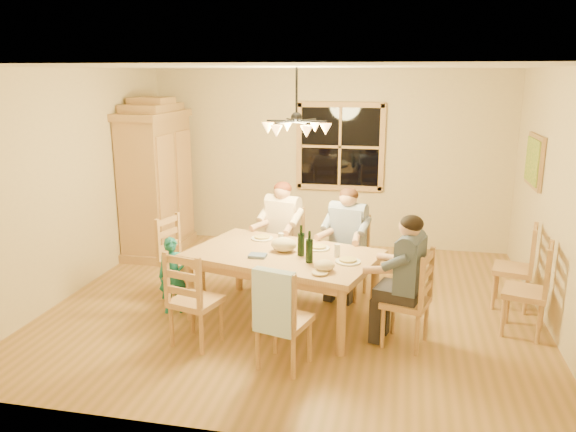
% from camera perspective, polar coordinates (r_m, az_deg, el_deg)
% --- Properties ---
extents(floor, '(5.50, 5.50, 0.00)m').
position_cam_1_polar(floor, '(6.68, 0.80, -8.91)').
color(floor, olive).
rests_on(floor, ground).
extents(ceiling, '(5.50, 5.00, 0.02)m').
position_cam_1_polar(ceiling, '(6.14, 0.89, 14.91)').
color(ceiling, white).
rests_on(ceiling, wall_back).
extents(wall_back, '(5.50, 0.02, 2.70)m').
position_cam_1_polar(wall_back, '(8.70, 3.99, 5.79)').
color(wall_back, beige).
rests_on(wall_back, floor).
extents(wall_left, '(0.02, 5.00, 2.70)m').
position_cam_1_polar(wall_left, '(7.30, -20.89, 3.23)').
color(wall_left, beige).
rests_on(wall_left, floor).
extents(wall_right, '(0.02, 5.00, 2.70)m').
position_cam_1_polar(wall_right, '(6.37, 25.94, 1.20)').
color(wall_right, beige).
rests_on(wall_right, floor).
extents(window, '(1.30, 0.06, 1.30)m').
position_cam_1_polar(window, '(8.62, 5.31, 7.02)').
color(window, black).
rests_on(window, wall_back).
extents(painting, '(0.06, 0.78, 0.64)m').
position_cam_1_polar(painting, '(7.47, 23.73, 5.13)').
color(painting, '#9C7944').
rests_on(painting, wall_right).
extents(chandelier, '(0.77, 0.68, 0.71)m').
position_cam_1_polar(chandelier, '(6.17, 0.86, 9.12)').
color(chandelier, black).
rests_on(chandelier, ceiling).
extents(armoire, '(0.66, 1.40, 2.30)m').
position_cam_1_polar(armoire, '(8.58, -13.17, 3.33)').
color(armoire, '#9C7944').
rests_on(armoire, floor).
extents(dining_table, '(2.21, 1.67, 0.76)m').
position_cam_1_polar(dining_table, '(6.09, -0.51, -4.60)').
color(dining_table, '#A87A4B').
rests_on(dining_table, floor).
extents(chair_far_left, '(0.53, 0.52, 0.99)m').
position_cam_1_polar(chair_far_left, '(7.20, -0.57, -4.60)').
color(chair_far_left, '#A68149').
rests_on(chair_far_left, floor).
extents(chair_far_right, '(0.53, 0.52, 0.99)m').
position_cam_1_polar(chair_far_right, '(6.86, 5.95, -5.65)').
color(chair_far_right, '#A68149').
rests_on(chair_far_right, floor).
extents(chair_near_left, '(0.53, 0.52, 0.99)m').
position_cam_1_polar(chair_near_left, '(5.73, -9.30, -9.91)').
color(chair_near_left, '#A68149').
rests_on(chair_near_left, floor).
extents(chair_near_right, '(0.53, 0.52, 0.99)m').
position_cam_1_polar(chair_near_right, '(5.25, -0.41, -12.04)').
color(chair_near_right, '#A68149').
rests_on(chair_near_right, floor).
extents(chair_end_left, '(0.52, 0.53, 0.99)m').
position_cam_1_polar(chair_end_left, '(6.91, -10.65, -5.68)').
color(chair_end_left, '#A68149').
rests_on(chair_end_left, floor).
extents(chair_end_right, '(0.52, 0.53, 0.99)m').
position_cam_1_polar(chair_end_right, '(5.76, 11.81, -9.89)').
color(chair_end_right, '#A68149').
rests_on(chair_end_right, floor).
extents(adult_woman, '(0.48, 0.50, 0.87)m').
position_cam_1_polar(adult_woman, '(7.04, -0.58, -0.46)').
color(adult_woman, '#FADCC1').
rests_on(adult_woman, floor).
extents(adult_plaid_man, '(0.48, 0.50, 0.87)m').
position_cam_1_polar(adult_plaid_man, '(6.69, 6.06, -1.32)').
color(adult_plaid_man, navy).
rests_on(adult_plaid_man, floor).
extents(adult_slate_man, '(0.50, 0.48, 0.87)m').
position_cam_1_polar(adult_slate_man, '(5.57, 12.09, -4.83)').
color(adult_slate_man, '#44526E').
rests_on(adult_slate_man, floor).
extents(towel, '(0.39, 0.20, 0.58)m').
position_cam_1_polar(towel, '(4.94, -1.45, -8.78)').
color(towel, '#AFCCED').
rests_on(towel, chair_near_right).
extents(wine_bottle_a, '(0.08, 0.08, 0.33)m').
position_cam_1_polar(wine_bottle_a, '(5.92, 1.34, -2.49)').
color(wine_bottle_a, black).
rests_on(wine_bottle_a, dining_table).
extents(wine_bottle_b, '(0.08, 0.08, 0.33)m').
position_cam_1_polar(wine_bottle_b, '(5.71, 2.18, -3.14)').
color(wine_bottle_b, black).
rests_on(wine_bottle_b, dining_table).
extents(plate_woman, '(0.26, 0.26, 0.02)m').
position_cam_1_polar(plate_woman, '(6.54, -2.64, -2.30)').
color(plate_woman, white).
rests_on(plate_woman, dining_table).
extents(plate_plaid, '(0.26, 0.26, 0.02)m').
position_cam_1_polar(plate_plaid, '(6.18, 3.07, -3.28)').
color(plate_plaid, white).
rests_on(plate_plaid, dining_table).
extents(plate_slate, '(0.26, 0.26, 0.02)m').
position_cam_1_polar(plate_slate, '(5.77, 6.11, -4.63)').
color(plate_slate, white).
rests_on(plate_slate, dining_table).
extents(wine_glass_a, '(0.06, 0.06, 0.14)m').
position_cam_1_polar(wine_glass_a, '(6.28, -0.72, -2.38)').
color(wine_glass_a, silver).
rests_on(wine_glass_a, dining_table).
extents(wine_glass_b, '(0.06, 0.06, 0.14)m').
position_cam_1_polar(wine_glass_b, '(5.92, 5.01, -3.51)').
color(wine_glass_b, silver).
rests_on(wine_glass_b, dining_table).
extents(cap, '(0.20, 0.20, 0.11)m').
position_cam_1_polar(cap, '(5.50, 3.72, -5.03)').
color(cap, '#D4BC8D').
rests_on(cap, dining_table).
extents(napkin, '(0.21, 0.18, 0.03)m').
position_cam_1_polar(napkin, '(5.91, -3.10, -4.05)').
color(napkin, '#526697').
rests_on(napkin, dining_table).
extents(cloth_bundle, '(0.28, 0.22, 0.15)m').
position_cam_1_polar(cloth_bundle, '(6.07, -0.43, -2.92)').
color(cloth_bundle, '#C3B38D').
rests_on(cloth_bundle, dining_table).
extents(child, '(0.37, 0.32, 0.87)m').
position_cam_1_polar(child, '(6.45, -11.63, -5.93)').
color(child, '#1B767B').
rests_on(child, floor).
extents(chair_spare_front, '(0.52, 0.54, 0.99)m').
position_cam_1_polar(chair_spare_front, '(6.35, 22.81, -8.42)').
color(chair_spare_front, '#A68149').
rests_on(chair_spare_front, floor).
extents(chair_spare_back, '(0.51, 0.53, 0.99)m').
position_cam_1_polar(chair_spare_back, '(7.00, 21.76, -6.21)').
color(chair_spare_back, '#A68149').
rests_on(chair_spare_back, floor).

